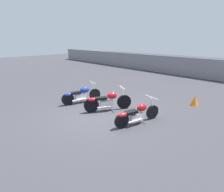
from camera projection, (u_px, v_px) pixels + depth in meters
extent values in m
plane|color=#38383D|center=(101.00, 114.00, 7.41)|extent=(60.00, 60.00, 0.00)
cube|color=gray|center=(199.00, 68.00, 14.06)|extent=(40.00, 0.04, 1.57)
cylinder|color=black|center=(95.00, 94.00, 9.04)|extent=(0.22, 0.60, 0.59)
cylinder|color=black|center=(68.00, 99.00, 8.30)|extent=(0.22, 0.60, 0.59)
cube|color=silver|center=(81.00, 98.00, 8.65)|extent=(0.30, 0.55, 0.33)
ellipsoid|color=navy|center=(85.00, 90.00, 8.66)|extent=(0.35, 0.53, 0.30)
cube|color=black|center=(76.00, 93.00, 8.43)|extent=(0.34, 0.55, 0.10)
ellipsoid|color=navy|center=(69.00, 94.00, 8.25)|extent=(0.28, 0.47, 0.16)
cylinder|color=silver|center=(93.00, 82.00, 8.79)|extent=(0.64, 0.16, 0.04)
cylinder|color=silver|center=(94.00, 88.00, 8.92)|extent=(0.10, 0.25, 0.63)
cylinder|color=silver|center=(79.00, 100.00, 8.49)|extent=(0.20, 0.69, 0.07)
cylinder|color=black|center=(124.00, 102.00, 7.88)|extent=(0.39, 0.62, 0.65)
cylinder|color=black|center=(91.00, 105.00, 7.47)|extent=(0.39, 0.62, 0.65)
cube|color=silver|center=(107.00, 104.00, 7.66)|extent=(0.43, 0.57, 0.36)
ellipsoid|color=#AD1419|center=(112.00, 96.00, 7.61)|extent=(0.44, 0.51, 0.31)
cube|color=black|center=(101.00, 98.00, 7.50)|extent=(0.46, 0.58, 0.10)
ellipsoid|color=#AD1419|center=(92.00, 99.00, 7.40)|extent=(0.38, 0.48, 0.16)
cylinder|color=silver|center=(122.00, 88.00, 7.64)|extent=(0.60, 0.33, 0.04)
cylinder|color=silver|center=(123.00, 95.00, 7.76)|extent=(0.16, 0.25, 0.66)
cylinder|color=silver|center=(104.00, 107.00, 7.53)|extent=(0.33, 0.55, 0.07)
cylinder|color=black|center=(152.00, 112.00, 6.88)|extent=(0.22, 0.57, 0.56)
cylinder|color=black|center=(122.00, 121.00, 6.14)|extent=(0.22, 0.57, 0.56)
cube|color=silver|center=(136.00, 117.00, 6.48)|extent=(0.31, 0.56, 0.31)
ellipsoid|color=#AD1419|center=(142.00, 108.00, 6.50)|extent=(0.33, 0.48, 0.28)
cube|color=black|center=(131.00, 112.00, 6.27)|extent=(0.33, 0.50, 0.10)
ellipsoid|color=#AD1419|center=(123.00, 115.00, 6.10)|extent=(0.29, 0.47, 0.16)
cylinder|color=silver|center=(152.00, 97.00, 6.63)|extent=(0.69, 0.19, 0.04)
cylinder|color=silver|center=(152.00, 105.00, 6.75)|extent=(0.10, 0.25, 0.62)
cylinder|color=silver|center=(135.00, 121.00, 6.33)|extent=(0.20, 0.62, 0.07)
cone|color=orange|center=(195.00, 100.00, 8.32)|extent=(0.35, 0.35, 0.48)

